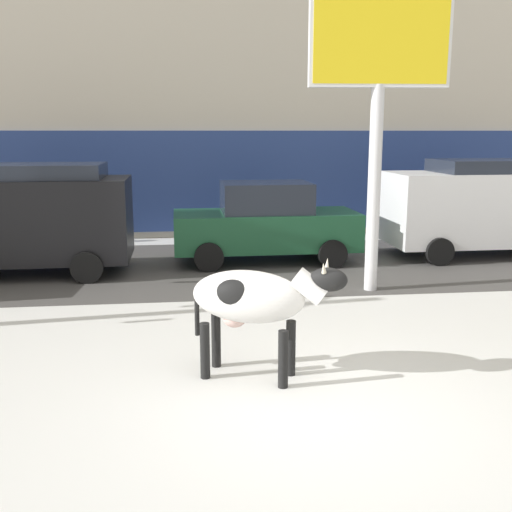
{
  "coord_description": "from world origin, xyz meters",
  "views": [
    {
      "loc": [
        -1.42,
        -5.98,
        2.96
      ],
      "look_at": [
        -0.34,
        2.95,
        1.1
      ],
      "focal_mm": 42.13,
      "sensor_mm": 36.0,
      "label": 1
    }
  ],
  "objects_px": {
    "billboard": "(380,54)",
    "car_white_van": "(485,205)",
    "cow_holstein": "(252,299)",
    "car_darkgreen_sedan": "(266,223)",
    "car_black_van": "(19,216)",
    "pedestrian_near_billboard": "(13,213)"
  },
  "relations": [
    {
      "from": "billboard",
      "to": "car_white_van",
      "type": "xyz_separation_m",
      "value": [
        3.7,
        2.87,
        -3.07
      ]
    },
    {
      "from": "car_black_van",
      "to": "car_darkgreen_sedan",
      "type": "distance_m",
      "value": 5.34
    },
    {
      "from": "pedestrian_near_billboard",
      "to": "car_black_van",
      "type": "bearing_deg",
      "value": -72.91
    },
    {
      "from": "billboard",
      "to": "car_darkgreen_sedan",
      "type": "bearing_deg",
      "value": 120.35
    },
    {
      "from": "cow_holstein",
      "to": "car_white_van",
      "type": "height_order",
      "value": "car_white_van"
    },
    {
      "from": "cow_holstein",
      "to": "car_darkgreen_sedan",
      "type": "distance_m",
      "value": 6.77
    },
    {
      "from": "car_white_van",
      "to": "car_black_van",
      "type": "bearing_deg",
      "value": -176.08
    },
    {
      "from": "car_darkgreen_sedan",
      "to": "car_white_van",
      "type": "distance_m",
      "value": 5.35
    },
    {
      "from": "car_darkgreen_sedan",
      "to": "pedestrian_near_billboard",
      "type": "height_order",
      "value": "car_darkgreen_sedan"
    },
    {
      "from": "billboard",
      "to": "car_darkgreen_sedan",
      "type": "height_order",
      "value": "billboard"
    },
    {
      "from": "cow_holstein",
      "to": "billboard",
      "type": "height_order",
      "value": "billboard"
    },
    {
      "from": "billboard",
      "to": "pedestrian_near_billboard",
      "type": "distance_m",
      "value": 10.29
    },
    {
      "from": "cow_holstein",
      "to": "car_white_van",
      "type": "relative_size",
      "value": 0.41
    },
    {
      "from": "cow_holstein",
      "to": "car_darkgreen_sedan",
      "type": "height_order",
      "value": "car_darkgreen_sedan"
    },
    {
      "from": "car_darkgreen_sedan",
      "to": "car_white_van",
      "type": "relative_size",
      "value": 0.91
    },
    {
      "from": "billboard",
      "to": "pedestrian_near_billboard",
      "type": "bearing_deg",
      "value": 145.27
    },
    {
      "from": "billboard",
      "to": "pedestrian_near_billboard",
      "type": "height_order",
      "value": "billboard"
    },
    {
      "from": "cow_holstein",
      "to": "car_darkgreen_sedan",
      "type": "relative_size",
      "value": 0.45
    },
    {
      "from": "cow_holstein",
      "to": "car_black_van",
      "type": "height_order",
      "value": "car_black_van"
    },
    {
      "from": "billboard",
      "to": "car_white_van",
      "type": "relative_size",
      "value": 1.2
    },
    {
      "from": "cow_holstein",
      "to": "car_white_van",
      "type": "distance_m",
      "value": 9.32
    },
    {
      "from": "pedestrian_near_billboard",
      "to": "billboard",
      "type": "bearing_deg",
      "value": -34.73
    }
  ]
}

